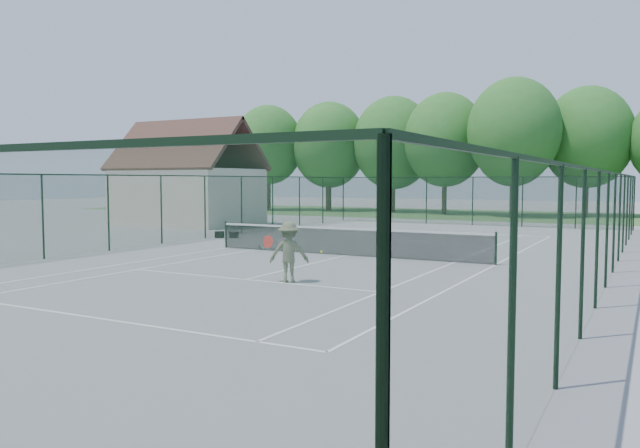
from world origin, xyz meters
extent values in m
plane|color=gray|center=(0.00, 0.00, 0.00)|extent=(140.00, 140.00, 0.00)
cube|color=#406D33|center=(0.00, 30.00, 0.01)|extent=(80.00, 16.00, 0.01)
cube|color=white|center=(0.00, 11.88, 0.00)|extent=(10.97, 0.08, 0.01)
cube|color=white|center=(0.00, -11.88, 0.00)|extent=(10.97, 0.08, 0.01)
cube|color=white|center=(0.00, 6.40, 0.00)|extent=(8.23, 0.08, 0.01)
cube|color=white|center=(0.00, -6.40, 0.00)|extent=(8.23, 0.08, 0.01)
cube|color=white|center=(5.49, 0.00, 0.00)|extent=(0.08, 23.77, 0.01)
cube|color=white|center=(-5.49, 0.00, 0.00)|extent=(0.08, 23.77, 0.01)
cube|color=white|center=(4.12, 0.00, 0.00)|extent=(0.08, 23.77, 0.01)
cube|color=white|center=(-4.12, 0.00, 0.00)|extent=(0.08, 23.77, 0.01)
cube|color=white|center=(0.00, 0.00, 0.00)|extent=(0.08, 12.80, 0.01)
cylinder|color=black|center=(-5.50, 0.00, 0.55)|extent=(0.08, 0.08, 1.10)
cylinder|color=black|center=(5.50, 0.00, 0.55)|extent=(0.08, 0.08, 1.10)
cube|color=black|center=(0.00, 0.00, 0.50)|extent=(11.00, 0.02, 0.96)
cube|color=white|center=(0.00, 0.00, 1.00)|extent=(11.00, 0.05, 0.07)
cube|color=#16361F|center=(0.00, 18.00, 1.50)|extent=(18.00, 0.02, 3.00)
cube|color=#16361F|center=(9.00, 0.00, 1.50)|extent=(0.02, 36.00, 3.00)
cube|color=#16361F|center=(-9.00, 0.00, 1.50)|extent=(0.02, 36.00, 3.00)
cube|color=black|center=(0.00, 18.00, 3.00)|extent=(18.00, 0.05, 0.05)
cube|color=black|center=(9.00, 0.00, 3.00)|extent=(0.05, 36.00, 0.05)
cube|color=black|center=(-9.00, 0.00, 3.00)|extent=(0.05, 36.00, 0.05)
cube|color=beige|center=(-16.00, 10.00, 1.75)|extent=(8.00, 6.00, 3.50)
cube|color=#452D24|center=(-16.00, 11.50, 5.00)|extent=(8.60, 3.27, 3.27)
cube|color=#452D24|center=(-16.00, 8.50, 5.00)|extent=(8.60, 3.27, 3.27)
cylinder|color=#473124|center=(-16.50, 30.00, 2.10)|extent=(0.40, 0.40, 4.20)
ellipsoid|color=#2F6D28|center=(-16.50, 30.00, 6.00)|extent=(6.40, 6.40, 7.40)
cylinder|color=#473124|center=(0.00, 30.00, 2.10)|extent=(0.40, 0.40, 4.20)
ellipsoid|color=#2F6D28|center=(0.00, 30.00, 6.00)|extent=(6.40, 6.40, 7.40)
cube|color=black|center=(-8.51, 3.47, 0.16)|extent=(0.45, 0.32, 0.32)
cube|color=black|center=(-7.92, 3.85, 0.15)|extent=(0.44, 0.32, 0.30)
imported|color=#626547|center=(1.31, -6.21, 0.83)|extent=(1.23, 1.01, 1.66)
sphere|color=yellow|center=(2.10, -5.81, 0.84)|extent=(0.07, 0.07, 0.07)
camera|label=1|loc=(10.11, -20.68, 2.79)|focal=35.00mm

